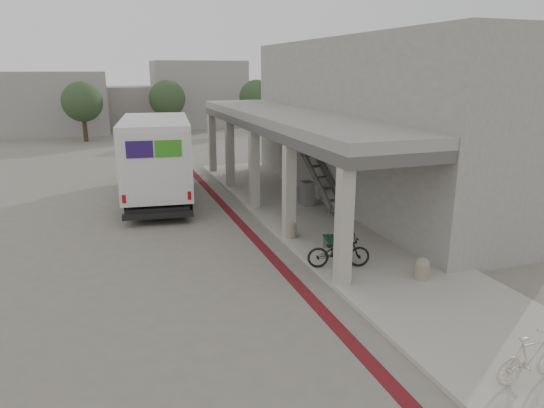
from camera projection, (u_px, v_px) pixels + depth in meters
name	position (u px, v px, depth m)	size (l,w,h in m)	color
ground	(234.00, 252.00, 15.84)	(120.00, 120.00, 0.00)	#6B665B
bike_lane_stripe	(246.00, 230.00, 17.97)	(0.35, 40.00, 0.01)	#5D1218
sidewalk	(344.00, 236.00, 17.10)	(4.40, 28.00, 0.12)	#9D998C
transit_building	(357.00, 125.00, 21.19)	(7.60, 17.00, 7.00)	gray
distant_backdrop	(109.00, 101.00, 46.79)	(28.00, 10.00, 6.50)	gray
tree_left	(82.00, 102.00, 38.81)	(3.20, 3.20, 4.80)	#38281C
tree_mid	(167.00, 99.00, 42.86)	(3.20, 3.20, 4.80)	#38281C
tree_right	(257.00, 98.00, 44.51)	(3.20, 3.20, 4.80)	#38281C
fedex_truck	(157.00, 155.00, 21.88)	(3.75, 9.00, 3.73)	black
bench	(335.00, 247.00, 15.07)	(0.76, 1.84, 0.42)	slate
bollard_near	(422.00, 268.00, 13.45)	(0.42, 0.42, 0.63)	gray
bollard_far	(290.00, 228.00, 16.79)	(0.43, 0.43, 0.65)	gray
utility_cabinet	(307.00, 193.00, 20.68)	(0.46, 0.62, 1.03)	gray
bicycle_black	(339.00, 252.00, 14.20)	(0.64, 1.84, 0.97)	black
bicycle_cream	(531.00, 358.00, 9.00)	(0.45, 1.59, 0.95)	beige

